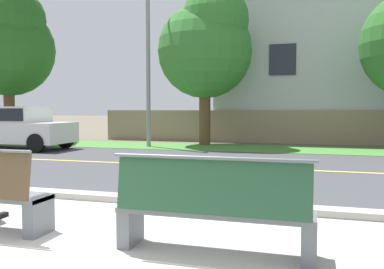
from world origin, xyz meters
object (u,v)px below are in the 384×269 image
Objects in this scene: shade_tree_far_left at (9,43)px; shade_tree_left at (207,44)px; bench_right at (213,210)px; streetlamp at (150,45)px; car_white_near at (13,126)px.

shade_tree_far_left is 8.89m from shade_tree_left.
shade_tree_left is at bearing 104.38° from bench_right.
shade_tree_left is (2.00, 1.10, 0.12)m from streetlamp.
bench_right is at bearing -75.62° from shade_tree_left.
car_white_near is (-9.41, 8.43, 0.39)m from bench_right.
bench_right is at bearing -65.02° from streetlamp.
car_white_near is at bearing -150.65° from streetlamp.
streetlamp is 2.28m from shade_tree_left.
bench_right is 16.87m from shade_tree_far_left.
shade_tree_far_left is (-2.51, 2.85, 3.51)m from car_white_near.
bench_right is at bearing -43.41° from shade_tree_far_left.
car_white_near is 5.17m from shade_tree_far_left.
shade_tree_far_left is at bearing 131.40° from car_white_near.
car_white_near is at bearing 138.15° from bench_right.
streetlamp is 6.88m from shade_tree_far_left.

